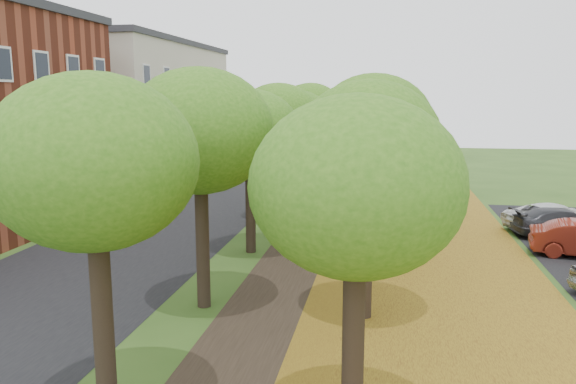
% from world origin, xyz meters
% --- Properties ---
extents(street_asphalt, '(8.00, 70.00, 0.01)m').
position_xyz_m(street_asphalt, '(-7.50, 15.00, 0.00)').
color(street_asphalt, black).
rests_on(street_asphalt, ground).
extents(footpath, '(3.20, 70.00, 0.01)m').
position_xyz_m(footpath, '(0.00, 15.00, 0.00)').
color(footpath, black).
rests_on(footpath, ground).
extents(leaf_verge, '(7.50, 70.00, 0.01)m').
position_xyz_m(leaf_verge, '(5.00, 15.00, 0.01)').
color(leaf_verge, olive).
rests_on(leaf_verge, ground).
extents(tree_row_west, '(4.08, 34.08, 6.65)m').
position_xyz_m(tree_row_west, '(-2.20, 15.00, 4.88)').
color(tree_row_west, black).
rests_on(tree_row_west, ground).
extents(tree_row_east, '(4.08, 34.08, 6.65)m').
position_xyz_m(tree_row_east, '(2.60, 15.00, 4.88)').
color(tree_row_east, black).
rests_on(tree_row_east, ground).
extents(building_cream, '(10.30, 20.30, 10.40)m').
position_xyz_m(building_cream, '(-17.00, 33.00, 5.21)').
color(building_cream, beige).
rests_on(building_cream, ground).
extents(car_grey, '(4.65, 2.45, 1.28)m').
position_xyz_m(car_grey, '(11.00, 16.78, 0.64)').
color(car_grey, '#2D2E32').
rests_on(car_grey, ground).
extents(car_white, '(5.22, 3.74, 1.32)m').
position_xyz_m(car_white, '(11.00, 17.76, 0.66)').
color(car_white, silver).
rests_on(car_white, ground).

